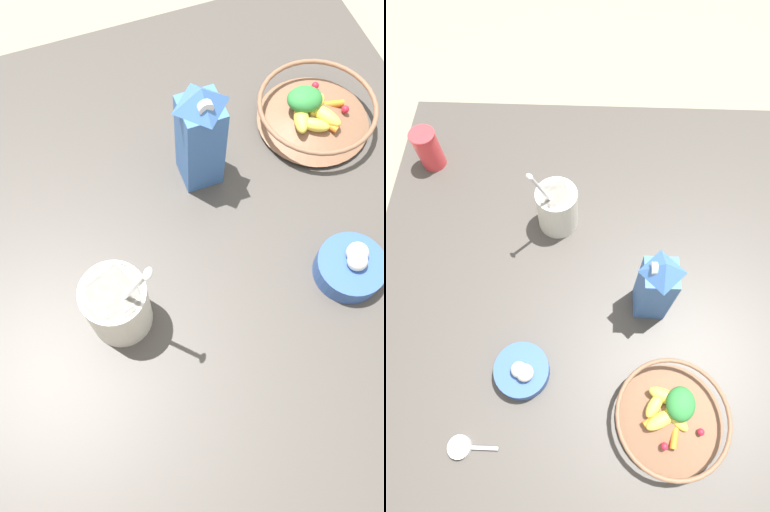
# 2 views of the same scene
# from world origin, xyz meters

# --- Properties ---
(ground_plane) EXTENTS (6.00, 6.00, 0.00)m
(ground_plane) POSITION_xyz_m (0.00, 0.00, 0.00)
(ground_plane) COLOR gray
(countertop) EXTENTS (1.20, 1.20, 0.04)m
(countertop) POSITION_xyz_m (0.00, 0.00, 0.02)
(countertop) COLOR #47423D
(countertop) RESTS_ON ground_plane
(fruit_bowl) EXTENTS (0.25, 0.25, 0.09)m
(fruit_bowl) POSITION_xyz_m (0.36, 0.18, 0.08)
(fruit_bowl) COLOR brown
(fruit_bowl) RESTS_ON countertop
(milk_carton) EXTENTS (0.07, 0.07, 0.24)m
(milk_carton) POSITION_xyz_m (0.09, 0.14, 0.17)
(milk_carton) COLOR #3D6BB2
(milk_carton) RESTS_ON countertop
(yogurt_tub) EXTENTS (0.12, 0.11, 0.28)m
(yogurt_tub) POSITION_xyz_m (-0.14, -0.10, 0.12)
(yogurt_tub) COLOR silver
(yogurt_tub) RESTS_ON countertop
(garlic_bowl) EXTENTS (0.13, 0.13, 0.08)m
(garlic_bowl) POSITION_xyz_m (0.28, -0.16, 0.07)
(garlic_bowl) COLOR #3356A3
(garlic_bowl) RESTS_ON countertop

